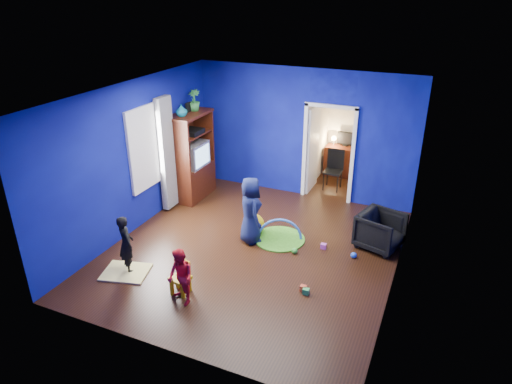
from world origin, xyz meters
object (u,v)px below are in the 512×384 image
at_px(tv_armoire, 192,156).
at_px(play_mat, 280,239).
at_px(hopper_ball, 254,224).
at_px(child_navy, 250,210).
at_px(vase, 181,110).
at_px(crt_tv, 193,155).
at_px(study_desk, 343,161).
at_px(kid_chair, 180,279).
at_px(armchair, 380,231).
at_px(folding_chair, 333,171).
at_px(child_black, 126,244).
at_px(toddler_red, 181,277).

bearing_deg(tv_armoire, play_mat, -22.90).
xyz_separation_m(hopper_ball, play_mat, (0.54, 0.01, -0.20)).
bearing_deg(hopper_ball, child_navy, -78.69).
xyz_separation_m(vase, tv_armoire, (0.00, 0.30, -1.11)).
xyz_separation_m(tv_armoire, play_mat, (2.52, -1.06, -0.97)).
distance_m(crt_tv, hopper_ball, 2.36).
xyz_separation_m(tv_armoire, study_desk, (2.82, 2.62, -0.60)).
xyz_separation_m(kid_chair, study_desk, (1.15, 5.86, 0.12)).
distance_m(armchair, kid_chair, 3.75).
distance_m(vase, folding_chair, 3.80).
xyz_separation_m(child_black, toddler_red, (1.30, -0.38, -0.05)).
bearing_deg(child_navy, child_black, 95.88).
bearing_deg(toddler_red, crt_tv, 147.62).
distance_m(study_desk, folding_chair, 0.96).
xyz_separation_m(tv_armoire, kid_chair, (1.67, -3.24, -0.73)).
bearing_deg(vase, tv_armoire, 90.00).
height_order(toddler_red, hopper_ball, toddler_red).
relative_size(child_black, crt_tv, 1.47).
distance_m(child_navy, study_desk, 4.03).
relative_size(armchair, crt_tv, 1.08).
bearing_deg(tv_armoire, hopper_ball, -28.54).
bearing_deg(kid_chair, study_desk, 92.20).
bearing_deg(folding_chair, crt_tv, -149.14).
distance_m(child_black, toddler_red, 1.36).
xyz_separation_m(tv_armoire, folding_chair, (2.82, 1.66, -0.52)).
bearing_deg(armchair, kid_chair, 151.36).
bearing_deg(child_black, study_desk, -76.62).
bearing_deg(play_mat, armchair, 15.12).
height_order(vase, hopper_ball, vase).
bearing_deg(vase, folding_chair, 34.82).
bearing_deg(child_navy, toddler_red, 131.39).
bearing_deg(hopper_ball, armchair, 11.98).
bearing_deg(study_desk, tv_armoire, -137.09).
height_order(child_black, toddler_red, child_black).
height_order(child_black, child_navy, child_navy).
bearing_deg(child_black, crt_tv, -45.65).
bearing_deg(study_desk, child_navy, -101.35).
relative_size(child_navy, hopper_ball, 3.05).
relative_size(toddler_red, folding_chair, 1.00).
height_order(tv_armoire, study_desk, tv_armoire).
distance_m(crt_tv, play_mat, 2.88).
relative_size(child_navy, vase, 5.16).
relative_size(crt_tv, folding_chair, 0.76).
distance_m(tv_armoire, folding_chair, 3.31).
bearing_deg(tv_armoire, armchair, -7.66).
bearing_deg(vase, armchair, -3.71).
xyz_separation_m(play_mat, folding_chair, (0.30, 2.73, 0.45)).
bearing_deg(armchair, child_navy, 124.27).
bearing_deg(armchair, play_mat, 121.31).
height_order(crt_tv, folding_chair, crt_tv).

